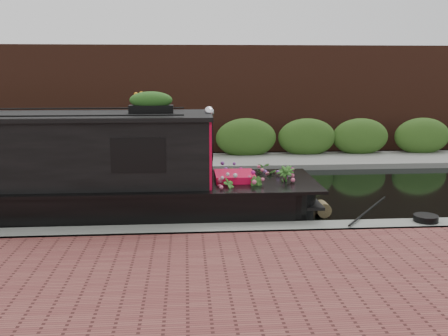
{
  "coord_description": "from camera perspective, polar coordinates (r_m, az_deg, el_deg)",
  "views": [
    {
      "loc": [
        0.29,
        -12.13,
        3.16
      ],
      "look_at": [
        1.17,
        -0.6,
        0.83
      ],
      "focal_mm": 40.0,
      "sensor_mm": 36.0,
      "label": 1
    }
  ],
  "objects": [
    {
      "name": "coiled_mooring_rope",
      "position": [
        10.43,
        22.07,
        -5.34
      ],
      "size": [
        0.47,
        0.47,
        0.12
      ],
      "primitive_type": "cylinder",
      "color": "black",
      "rests_on": "near_bank_coping"
    },
    {
      "name": "far_bank_path",
      "position": [
        16.63,
        -5.31,
        0.36
      ],
      "size": [
        40.0,
        2.4,
        0.34
      ],
      "primitive_type": "cube",
      "color": "slate",
      "rests_on": "ground"
    },
    {
      "name": "far_brick_wall",
      "position": [
        19.58,
        -5.18,
        2.03
      ],
      "size": [
        40.0,
        1.0,
        8.0
      ],
      "primitive_type": "cube",
      "color": "#4A2419",
      "rests_on": "ground"
    },
    {
      "name": "ground",
      "position": [
        12.53,
        -5.58,
        -3.29
      ],
      "size": [
        80.0,
        80.0,
        0.0
      ],
      "primitive_type": "plane",
      "color": "black",
      "rests_on": "ground"
    },
    {
      "name": "rope_fender",
      "position": [
        11.07,
        11.18,
        -4.59
      ],
      "size": [
        0.31,
        0.38,
        0.31
      ],
      "primitive_type": "cylinder",
      "rotation": [
        1.57,
        0.0,
        0.0
      ],
      "color": "brown",
      "rests_on": "ground"
    },
    {
      "name": "near_bank_coping",
      "position": [
        9.38,
        -5.97,
        -8.38
      ],
      "size": [
        40.0,
        0.6,
        0.5
      ],
      "primitive_type": "cube",
      "color": "slate",
      "rests_on": "ground"
    },
    {
      "name": "far_hedge",
      "position": [
        17.51,
        -5.27,
        0.92
      ],
      "size": [
        40.0,
        1.1,
        2.8
      ],
      "primitive_type": "cube",
      "color": "#31551C",
      "rests_on": "ground"
    },
    {
      "name": "narrowboat",
      "position": [
        11.16,
        -24.11,
        -1.5
      ],
      "size": [
        12.41,
        2.29,
        2.92
      ],
      "rotation": [
        0.0,
        0.0,
        -0.01
      ],
      "color": "black",
      "rests_on": "ground"
    }
  ]
}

